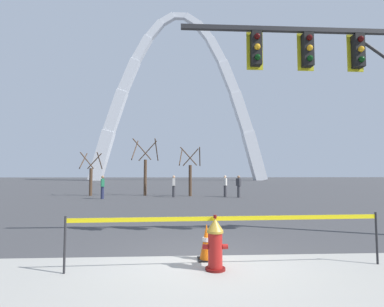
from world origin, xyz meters
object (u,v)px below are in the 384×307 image
at_px(pedestrian_walking_left, 225,186).
at_px(fire_hydrant, 215,244).
at_px(pedestrian_standing_center, 174,186).
at_px(pedestrian_walking_right, 102,187).
at_px(traffic_signal_gantry, 374,75).
at_px(traffic_cone_by_hydrant, 207,242).
at_px(pedestrian_near_trees, 239,186).
at_px(monument_arch, 179,106).

bearing_deg(pedestrian_walking_left, fire_hydrant, -100.15).
bearing_deg(fire_hydrant, pedestrian_standing_center, 93.27).
height_order(pedestrian_walking_left, pedestrian_walking_right, same).
bearing_deg(traffic_signal_gantry, pedestrian_walking_left, 96.75).
distance_m(traffic_cone_by_hydrant, pedestrian_near_trees, 15.44).
bearing_deg(fire_hydrant, pedestrian_near_trees, 76.35).
bearing_deg(traffic_cone_by_hydrant, traffic_signal_gantry, 17.01).
distance_m(pedestrian_walking_left, pedestrian_near_trees, 1.15).
bearing_deg(monument_arch, fire_hydrant, -89.84).
distance_m(pedestrian_walking_right, pedestrian_near_trees, 9.59).
height_order(fire_hydrant, pedestrian_near_trees, pedestrian_near_trees).
distance_m(fire_hydrant, pedestrian_walking_right, 16.01).
bearing_deg(pedestrian_standing_center, traffic_cone_by_hydrant, -86.94).
bearing_deg(pedestrian_near_trees, pedestrian_walking_left, 137.96).
relative_size(pedestrian_standing_center, pedestrian_walking_right, 1.00).
height_order(pedestrian_standing_center, pedestrian_near_trees, same).
xyz_separation_m(pedestrian_standing_center, pedestrian_near_trees, (4.70, -0.61, 0.00)).
height_order(traffic_signal_gantry, pedestrian_near_trees, traffic_signal_gantry).
distance_m(pedestrian_standing_center, pedestrian_near_trees, 4.74).
xyz_separation_m(pedestrian_walking_left, pedestrian_standing_center, (-3.85, -0.16, 0.00)).
xyz_separation_m(monument_arch, pedestrian_walking_left, (3.10, -49.84, -17.78)).
xyz_separation_m(traffic_signal_gantry, pedestrian_near_trees, (-0.83, 13.50, -3.59)).
xyz_separation_m(fire_hydrant, traffic_cone_by_hydrant, (-0.09, 0.62, -0.11)).
relative_size(fire_hydrant, traffic_signal_gantry, 0.13).
bearing_deg(traffic_signal_gantry, monument_arch, 94.27).
height_order(traffic_signal_gantry, pedestrian_standing_center, traffic_signal_gantry).
relative_size(fire_hydrant, traffic_cone_by_hydrant, 1.36).
height_order(traffic_signal_gantry, pedestrian_walking_left, traffic_signal_gantry).
bearing_deg(pedestrian_standing_center, pedestrian_walking_left, 2.44).
xyz_separation_m(monument_arch, pedestrian_standing_center, (-0.74, -50.01, -17.78)).
bearing_deg(traffic_cone_by_hydrant, pedestrian_walking_left, 79.13).
relative_size(traffic_cone_by_hydrant, pedestrian_walking_right, 0.46).
distance_m(traffic_signal_gantry, pedestrian_standing_center, 15.57).
xyz_separation_m(monument_arch, pedestrian_near_trees, (3.96, -50.61, -17.78)).
xyz_separation_m(fire_hydrant, pedestrian_standing_center, (-0.92, 16.16, 0.35)).
bearing_deg(pedestrian_walking_right, pedestrian_standing_center, 14.31).
xyz_separation_m(traffic_cone_by_hydrant, pedestrian_walking_right, (-5.70, 14.30, 0.46)).
bearing_deg(monument_arch, pedestrian_near_trees, -85.53).
height_order(pedestrian_standing_center, pedestrian_walking_right, same).
height_order(fire_hydrant, traffic_signal_gantry, traffic_signal_gantry).
height_order(traffic_cone_by_hydrant, pedestrian_walking_left, pedestrian_walking_left).
xyz_separation_m(traffic_cone_by_hydrant, pedestrian_near_trees, (3.87, 14.94, 0.46)).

